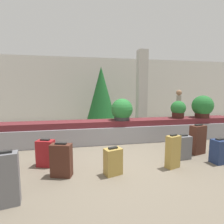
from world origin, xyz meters
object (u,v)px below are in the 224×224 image
at_px(suitcase_3, 7,179).
at_px(suitcase_6, 183,147).
at_px(suitcase_5, 173,152).
at_px(potted_plant_1, 122,110).
at_px(suitcase_1, 113,161).
at_px(pillar, 142,90).
at_px(potted_plant_0, 178,109).
at_px(decorated_tree, 101,95).
at_px(suitcase_2, 219,151).
at_px(suitcase_4, 198,140).
at_px(suitcase_7, 46,153).
at_px(potted_plant_2, 202,107).
at_px(traveler_0, 178,106).
at_px(suitcase_0, 61,160).

height_order(suitcase_3, suitcase_6, suitcase_3).
xyz_separation_m(suitcase_5, potted_plant_1, (-0.57, 2.00, 0.64)).
distance_m(suitcase_1, suitcase_5, 1.26).
height_order(pillar, suitcase_5, pillar).
distance_m(potted_plant_0, decorated_tree, 3.13).
height_order(suitcase_2, suitcase_5, suitcase_5).
height_order(suitcase_4, suitcase_7, suitcase_4).
distance_m(potted_plant_2, decorated_tree, 3.82).
bearing_deg(suitcase_7, traveler_0, 48.27).
bearing_deg(potted_plant_0, suitcase_4, -102.49).
height_order(suitcase_2, potted_plant_0, potted_plant_0).
bearing_deg(potted_plant_1, suitcase_0, -129.81).
distance_m(suitcase_7, potted_plant_0, 4.23).
bearing_deg(suitcase_3, potted_plant_2, 15.68).
bearing_deg(suitcase_4, suitcase_6, -173.13).
distance_m(pillar, suitcase_5, 4.07).
distance_m(suitcase_1, potted_plant_0, 3.42).
relative_size(pillar, potted_plant_1, 4.85).
bearing_deg(suitcase_7, potted_plant_1, 53.48).
xyz_separation_m(suitcase_3, suitcase_5, (2.84, 0.66, -0.04)).
distance_m(suitcase_7, potted_plant_2, 5.02).
height_order(suitcase_2, suitcase_7, suitcase_7).
relative_size(suitcase_5, traveler_0, 0.44).
bearing_deg(suitcase_7, pillar, 62.27).
distance_m(suitcase_0, suitcase_2, 3.30).
xyz_separation_m(potted_plant_1, decorated_tree, (-0.35, 2.17, 0.39)).
distance_m(suitcase_6, suitcase_7, 3.07).
bearing_deg(suitcase_6, suitcase_4, 18.88).
relative_size(pillar, suitcase_3, 4.13).
height_order(suitcase_1, potted_plant_0, potted_plant_0).
bearing_deg(decorated_tree, suitcase_7, -114.56).
bearing_deg(suitcase_1, suitcase_7, 136.49).
relative_size(suitcase_2, suitcase_5, 0.79).
distance_m(suitcase_6, traveler_0, 3.45).
bearing_deg(suitcase_0, decorated_tree, 88.86).
height_order(suitcase_1, potted_plant_1, potted_plant_1).
xyz_separation_m(suitcase_2, suitcase_6, (-0.60, 0.38, 0.01)).
relative_size(suitcase_3, traveler_0, 0.49).
bearing_deg(pillar, suitcase_5, -100.81).
relative_size(suitcase_4, suitcase_6, 1.32).
bearing_deg(traveler_0, suitcase_4, -172.26).
bearing_deg(potted_plant_2, decorated_tree, 144.90).
xyz_separation_m(suitcase_7, potted_plant_2, (4.75, 1.41, 0.76)).
bearing_deg(suitcase_4, potted_plant_2, 33.95).
height_order(suitcase_4, decorated_tree, decorated_tree).
xyz_separation_m(suitcase_2, potted_plant_2, (1.09, 1.96, 0.78)).
distance_m(suitcase_1, suitcase_2, 2.36).
distance_m(suitcase_5, potted_plant_1, 2.18).
height_order(suitcase_5, suitcase_6, suitcase_5).
bearing_deg(suitcase_1, suitcase_2, -15.97).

